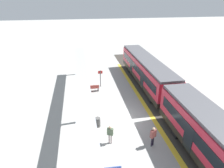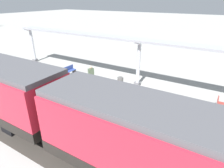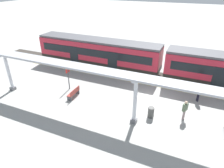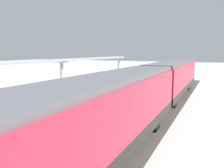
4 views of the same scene
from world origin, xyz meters
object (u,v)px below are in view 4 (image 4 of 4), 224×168
object	(u,v)px
trash_bin	(66,101)
canopy_pillar_nearest	(119,71)
train_far_carriage	(102,119)
bench_mid_platform	(13,119)
passenger_waiting_near_edge	(85,107)
canopy_pillar_second	(62,82)
bench_near_end	(106,88)
train_near_carriage	(174,78)
platform_info_sign	(120,80)
passenger_by_the_benches	(54,100)

from	to	relation	value
trash_bin	canopy_pillar_nearest	bearing A→B (deg)	-85.26
train_far_carriage	bench_mid_platform	world-z (taller)	train_far_carriage
passenger_waiting_near_edge	trash_bin	bearing A→B (deg)	-39.56
canopy_pillar_second	bench_near_end	xyz separation A→B (m)	(-1.22, -6.07, -1.41)
trash_bin	train_far_carriage	bearing A→B (deg)	135.13
train_far_carriage	passenger_waiting_near_edge	size ratio (longest dim) A/B	8.61
train_near_carriage	passenger_waiting_near_edge	xyz separation A→B (m)	(3.25, 11.44, -0.76)
train_near_carriage	canopy_pillar_second	distance (m)	10.95
train_near_carriage	canopy_pillar_nearest	xyz separation A→B (m)	(8.22, -5.05, 0.01)
bench_near_end	platform_info_sign	xyz separation A→B (m)	(-1.11, -1.27, 0.89)
train_near_carriage	platform_info_sign	xyz separation A→B (m)	(5.90, -0.11, -0.51)
train_far_carriage	passenger_by_the_benches	xyz separation A→B (m)	(6.40, -4.75, -0.81)
canopy_pillar_nearest	bench_near_end	world-z (taller)	canopy_pillar_nearest
platform_info_sign	trash_bin	bearing A→B (deg)	81.64
train_far_carriage	canopy_pillar_second	xyz separation A→B (m)	(8.22, -8.09, 0.01)
passenger_waiting_near_edge	passenger_by_the_benches	size ratio (longest dim) A/B	1.04
bench_mid_platform	train_near_carriage	bearing A→B (deg)	-117.01
train_far_carriage	canopy_pillar_nearest	distance (m)	21.97
canopy_pillar_nearest	platform_info_sign	xyz separation A→B (m)	(-2.33, 4.94, -0.52)
train_near_carriage	canopy_pillar_nearest	world-z (taller)	canopy_pillar_nearest
bench_mid_platform	passenger_waiting_near_edge	world-z (taller)	passenger_waiting_near_edge
train_near_carriage	bench_mid_platform	distance (m)	15.38
train_near_carriage	canopy_pillar_nearest	bearing A→B (deg)	-31.55
trash_bin	train_near_carriage	bearing A→B (deg)	-130.86
bench_mid_platform	platform_info_sign	size ratio (longest dim) A/B	0.69
canopy_pillar_second	bench_near_end	size ratio (longest dim) A/B	2.42
canopy_pillar_second	trash_bin	size ratio (longest dim) A/B	4.17
canopy_pillar_nearest	passenger_by_the_benches	world-z (taller)	canopy_pillar_nearest
train_far_carriage	platform_info_sign	size ratio (longest dim) A/B	6.70
train_far_carriage	bench_mid_platform	bearing A→B (deg)	-13.61
train_near_carriage	bench_near_end	bearing A→B (deg)	9.43
train_far_carriage	trash_bin	distance (m)	10.15
bench_near_end	passenger_by_the_benches	size ratio (longest dim) A/B	0.92
bench_near_end	canopy_pillar_second	bearing A→B (deg)	78.64
canopy_pillar_nearest	bench_near_end	bearing A→B (deg)	101.11
canopy_pillar_second	trash_bin	bearing A→B (deg)	137.66
passenger_by_the_benches	trash_bin	bearing A→B (deg)	-72.86
canopy_pillar_nearest	trash_bin	size ratio (longest dim) A/B	4.17
trash_bin	platform_info_sign	world-z (taller)	platform_info_sign
platform_info_sign	passenger_by_the_benches	bearing A→B (deg)	87.31
canopy_pillar_nearest	bench_near_end	xyz separation A→B (m)	(-1.22, 6.21, -1.41)
canopy_pillar_second	bench_mid_platform	size ratio (longest dim) A/B	2.41
bench_near_end	bench_mid_platform	world-z (taller)	same
train_near_carriage	canopy_pillar_nearest	distance (m)	9.65
train_near_carriage	passenger_waiting_near_edge	size ratio (longest dim) A/B	8.61
train_near_carriage	platform_info_sign	size ratio (longest dim) A/B	6.70
canopy_pillar_second	bench_mid_platform	distance (m)	6.68
trash_bin	passenger_by_the_benches	distance (m)	2.52
bench_near_end	passenger_by_the_benches	world-z (taller)	passenger_by_the_benches
canopy_pillar_nearest	train_near_carriage	bearing A→B (deg)	148.45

